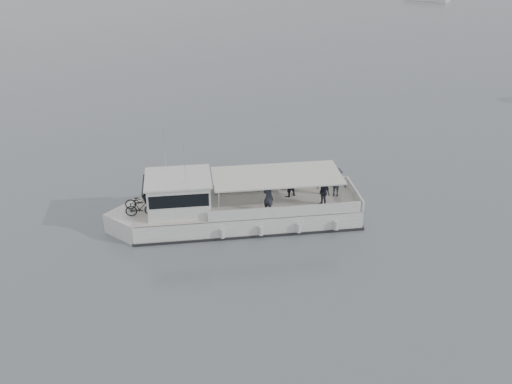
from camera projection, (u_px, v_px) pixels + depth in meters
ground at (304, 238)px, 27.19m from camera, size 1400.00×1400.00×0.00m
tour_boat at (225, 209)px, 27.93m from camera, size 12.21×6.91×5.25m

